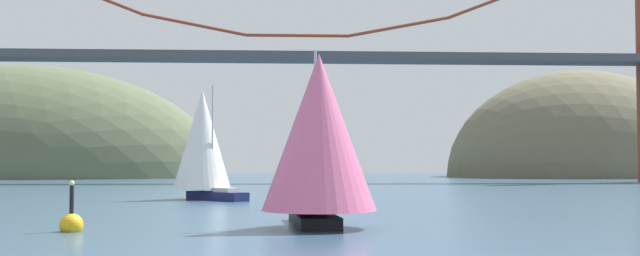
# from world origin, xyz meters

# --- Properties ---
(headland_right) EXTENTS (55.27, 44.00, 44.39)m
(headland_right) POSITION_xyz_m (60.00, 135.00, 0.00)
(headland_right) COLOR #6B664C
(headland_right) RESTS_ON ground_plane
(headland_left) EXTENTS (82.32, 44.00, 45.07)m
(headland_left) POSITION_xyz_m (-55.00, 135.00, 0.00)
(headland_left) COLOR #5B6647
(headland_left) RESTS_ON ground_plane
(suspension_bridge) EXTENTS (145.57, 6.00, 40.78)m
(suspension_bridge) POSITION_xyz_m (-0.00, 95.00, 19.74)
(suspension_bridge) COLOR brown
(suspension_bridge) RESTS_ON ground_plane
(sailboat_pink_spinnaker) EXTENTS (5.96, 9.12, 9.01)m
(sailboat_pink_spinnaker) POSITION_xyz_m (-1.18, 15.09, 4.57)
(sailboat_pink_spinnaker) COLOR black
(sailboat_pink_spinnaker) RESTS_ON ground_plane
(sailboat_white_mainsail) EXTENTS (7.66, 7.95, 9.74)m
(sailboat_white_mainsail) POSITION_xyz_m (-9.56, 44.07, 5.03)
(sailboat_white_mainsail) COLOR #191E4C
(sailboat_white_mainsail) RESTS_ON ground_plane
(channel_buoy) EXTENTS (1.10, 1.10, 2.64)m
(channel_buoy) POSITION_xyz_m (-12.86, 14.23, 0.37)
(channel_buoy) COLOR gold
(channel_buoy) RESTS_ON ground_plane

